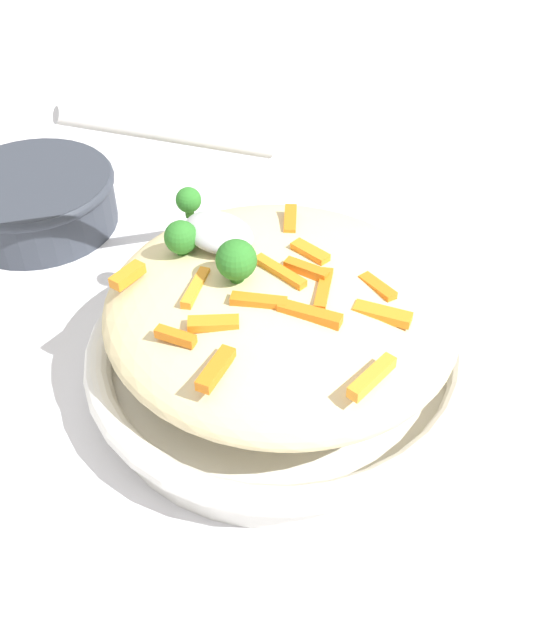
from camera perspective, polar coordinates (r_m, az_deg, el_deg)
ground_plane at (r=0.58m, az=0.00°, el=-4.57°), size 2.40×2.40×0.00m
serving_bowl at (r=0.56m, az=0.00°, el=-2.90°), size 0.28×0.28×0.04m
pasta_mound at (r=0.53m, az=0.00°, el=0.78°), size 0.25×0.24×0.06m
carrot_piece_0 at (r=0.57m, az=0.77°, el=7.41°), size 0.03×0.03×0.01m
carrot_piece_1 at (r=0.51m, az=-0.30°, el=3.72°), size 0.04×0.01×0.01m
carrot_piece_2 at (r=0.49m, az=-1.60°, el=1.39°), size 0.04×0.03×0.01m
carrot_piece_3 at (r=0.53m, az=2.41°, el=4.99°), size 0.03×0.01×0.01m
carrot_piece_4 at (r=0.50m, az=3.28°, el=2.31°), size 0.03×0.04×0.01m
carrot_piece_5 at (r=0.45m, az=6.88°, el=-4.26°), size 0.01×0.04×0.01m
carrot_piece_6 at (r=0.50m, az=-6.31°, el=2.38°), size 0.02×0.04×0.01m
carrot_piece_7 at (r=0.48m, az=-5.11°, el=-0.17°), size 0.03×0.03×0.01m
carrot_piece_8 at (r=0.48m, az=2.24°, el=0.44°), size 0.04×0.02×0.01m
carrot_piece_9 at (r=0.51m, az=7.29°, el=2.44°), size 0.03×0.01×0.01m
carrot_piece_10 at (r=0.47m, az=-7.80°, el=-1.22°), size 0.03×0.02×0.01m
carrot_piece_11 at (r=0.49m, az=7.65°, el=0.45°), size 0.04×0.02×0.01m
carrot_piece_12 at (r=0.45m, az=-4.81°, el=-3.67°), size 0.02×0.04×0.01m
carrot_piece_13 at (r=0.51m, az=1.98°, el=3.79°), size 0.03×0.01×0.01m
carrot_piece_14 at (r=0.52m, az=-11.32°, el=3.29°), size 0.01×0.03×0.01m
broccoli_floret_0 at (r=0.53m, az=-7.39°, el=6.12°), size 0.02×0.02×0.03m
broccoli_floret_1 at (r=0.57m, az=-6.85°, el=8.85°), size 0.02×0.02×0.02m
broccoli_floret_2 at (r=0.50m, az=-3.28°, el=4.47°), size 0.03×0.03×0.03m
serving_spoon at (r=0.56m, az=-5.80°, el=9.48°), size 0.14×0.16×0.09m
companion_bowl at (r=0.76m, az=-17.79°, el=8.74°), size 0.15×0.15×0.05m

